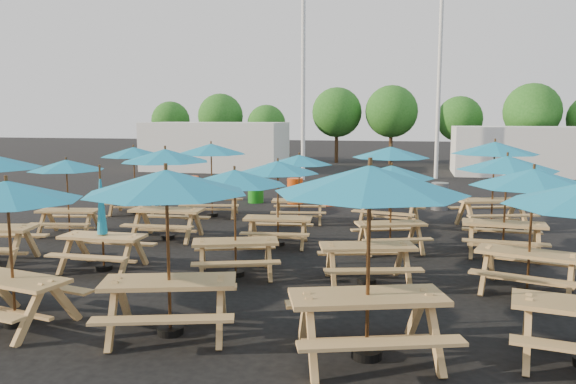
% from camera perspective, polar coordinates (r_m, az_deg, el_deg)
% --- Properties ---
extents(ground, '(120.00, 120.00, 0.00)m').
position_cam_1_polar(ground, '(14.09, -1.32, -5.24)').
color(ground, black).
rests_on(ground, ground).
extents(picnic_unit_2, '(2.25, 2.25, 2.04)m').
position_cam_1_polar(picnic_unit_2, '(15.94, -21.59, 2.21)').
color(picnic_unit_2, tan).
rests_on(picnic_unit_2, ground).
extents(picnic_unit_3, '(2.50, 2.50, 2.19)m').
position_cam_1_polar(picnic_unit_3, '(18.76, -15.40, 3.63)').
color(picnic_unit_3, tan).
rests_on(picnic_unit_3, ground).
extents(picnic_unit_4, '(2.56, 2.56, 2.24)m').
position_cam_1_polar(picnic_unit_4, '(9.25, -26.63, -0.60)').
color(picnic_unit_4, tan).
rests_on(picnic_unit_4, ground).
extents(picnic_unit_5, '(1.73, 1.51, 2.19)m').
position_cam_1_polar(picnic_unit_5, '(12.14, -18.35, -3.41)').
color(picnic_unit_5, tan).
rests_on(picnic_unit_5, ground).
extents(picnic_unit_6, '(2.37, 2.37, 2.35)m').
position_cam_1_polar(picnic_unit_6, '(14.64, -12.35, 3.20)').
color(picnic_unit_6, tan).
rests_on(picnic_unit_6, ground).
extents(picnic_unit_7, '(2.64, 2.64, 2.33)m').
position_cam_1_polar(picnic_unit_7, '(17.76, -7.81, 4.00)').
color(picnic_unit_7, tan).
rests_on(picnic_unit_7, ground).
extents(picnic_unit_8, '(2.91, 2.91, 2.44)m').
position_cam_1_polar(picnic_unit_8, '(8.10, -12.26, 0.21)').
color(picnic_unit_8, tan).
rests_on(picnic_unit_8, ground).
extents(picnic_unit_9, '(2.62, 2.62, 2.14)m').
position_cam_1_polar(picnic_unit_9, '(10.99, -5.44, 0.95)').
color(picnic_unit_9, tan).
rests_on(picnic_unit_9, ground).
extents(picnic_unit_10, '(2.22, 2.22, 2.10)m').
position_cam_1_polar(picnic_unit_10, '(13.58, -1.04, 2.10)').
color(picnic_unit_10, tan).
rests_on(picnic_unit_10, ground).
extents(picnic_unit_11, '(2.26, 2.26, 2.05)m').
position_cam_1_polar(picnic_unit_11, '(16.57, 1.14, 2.96)').
color(picnic_unit_11, tan).
rests_on(picnic_unit_11, ground).
extents(picnic_unit_12, '(3.12, 3.12, 2.57)m').
position_cam_1_polar(picnic_unit_12, '(7.17, 8.31, 0.28)').
color(picnic_unit_12, tan).
rests_on(picnic_unit_12, ground).
extents(picnic_unit_13, '(2.66, 2.66, 2.26)m').
position_cam_1_polar(picnic_unit_13, '(10.49, 8.21, 1.14)').
color(picnic_unit_13, tan).
rests_on(picnic_unit_13, ground).
extents(picnic_unit_14, '(2.51, 2.51, 2.05)m').
position_cam_1_polar(picnic_unit_14, '(13.21, 10.49, 1.62)').
color(picnic_unit_14, tan).
rests_on(picnic_unit_14, ground).
extents(picnic_unit_15, '(2.67, 2.67, 2.31)m').
position_cam_1_polar(picnic_unit_15, '(16.50, 10.39, 3.61)').
color(picnic_unit_15, tan).
rests_on(picnic_unit_15, ground).
extents(picnic_unit_17, '(2.74, 2.74, 2.27)m').
position_cam_1_polar(picnic_unit_17, '(10.73, 23.65, 0.76)').
color(picnic_unit_17, tan).
rests_on(picnic_unit_17, ground).
extents(picnic_unit_18, '(2.39, 2.39, 2.30)m').
position_cam_1_polar(picnic_unit_18, '(13.45, 21.36, 2.27)').
color(picnic_unit_18, tan).
rests_on(picnic_unit_18, ground).
extents(picnic_unit_19, '(2.99, 2.99, 2.47)m').
position_cam_1_polar(picnic_unit_19, '(16.71, 20.25, 3.81)').
color(picnic_unit_19, tan).
rests_on(picnic_unit_19, ground).
extents(waste_bin_0, '(0.57, 0.57, 0.92)m').
position_cam_1_polar(waste_bin_0, '(21.40, -9.81, 0.36)').
color(waste_bin_0, '#D5440C').
rests_on(waste_bin_0, ground).
extents(waste_bin_1, '(0.57, 0.57, 0.92)m').
position_cam_1_polar(waste_bin_1, '(20.64, -3.30, 0.19)').
color(waste_bin_1, '#188518').
rests_on(waste_bin_1, ground).
extents(waste_bin_2, '(0.57, 0.57, 0.92)m').
position_cam_1_polar(waste_bin_2, '(20.40, 0.72, 0.11)').
color(waste_bin_2, '#D5440C').
rests_on(waste_bin_2, ground).
extents(waste_bin_3, '(0.57, 0.57, 0.92)m').
position_cam_1_polar(waste_bin_3, '(20.05, 4.35, -0.04)').
color(waste_bin_3, '#D5440C').
rests_on(waste_bin_3, ground).
extents(waste_bin_4, '(0.57, 0.57, 0.92)m').
position_cam_1_polar(waste_bin_4, '(19.71, 15.16, -0.42)').
color(waste_bin_4, gray).
rests_on(waste_bin_4, ground).
extents(mast_0, '(0.20, 0.20, 12.00)m').
position_cam_1_polar(mast_0, '(27.98, 1.57, 13.54)').
color(mast_0, silver).
rests_on(mast_0, ground).
extents(mast_1, '(0.20, 0.20, 12.00)m').
position_cam_1_polar(mast_1, '(29.49, 15.18, 12.98)').
color(mast_1, silver).
rests_on(mast_1, ground).
extents(event_tent_0, '(8.00, 4.00, 2.80)m').
position_cam_1_polar(event_tent_0, '(33.35, -7.34, 4.63)').
color(event_tent_0, silver).
rests_on(event_tent_0, ground).
extents(event_tent_1, '(7.00, 4.00, 2.60)m').
position_cam_1_polar(event_tent_1, '(32.89, 22.52, 3.89)').
color(event_tent_1, silver).
rests_on(event_tent_1, ground).
extents(tree_0, '(2.80, 2.80, 4.24)m').
position_cam_1_polar(tree_0, '(42.30, -11.84, 7.11)').
color(tree_0, '#382314').
rests_on(tree_0, ground).
extents(tree_1, '(3.11, 3.11, 4.72)m').
position_cam_1_polar(tree_1, '(39.45, -6.87, 7.65)').
color(tree_1, '#382314').
rests_on(tree_1, ground).
extents(tree_2, '(2.59, 2.59, 3.93)m').
position_cam_1_polar(tree_2, '(38.23, -2.20, 6.91)').
color(tree_2, '#382314').
rests_on(tree_2, ground).
extents(tree_3, '(3.36, 3.36, 5.09)m').
position_cam_1_polar(tree_3, '(38.38, 4.98, 8.06)').
color(tree_3, '#382314').
rests_on(tree_3, ground).
extents(tree_4, '(3.41, 3.41, 5.17)m').
position_cam_1_polar(tree_4, '(37.62, 10.47, 8.05)').
color(tree_4, '#382314').
rests_on(tree_4, ground).
extents(tree_5, '(2.94, 2.94, 4.45)m').
position_cam_1_polar(tree_5, '(38.12, 17.03, 7.10)').
color(tree_5, '#382314').
rests_on(tree_5, ground).
extents(tree_6, '(3.38, 3.38, 5.13)m').
position_cam_1_polar(tree_6, '(36.89, 23.55, 7.50)').
color(tree_6, '#382314').
rests_on(tree_6, ground).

